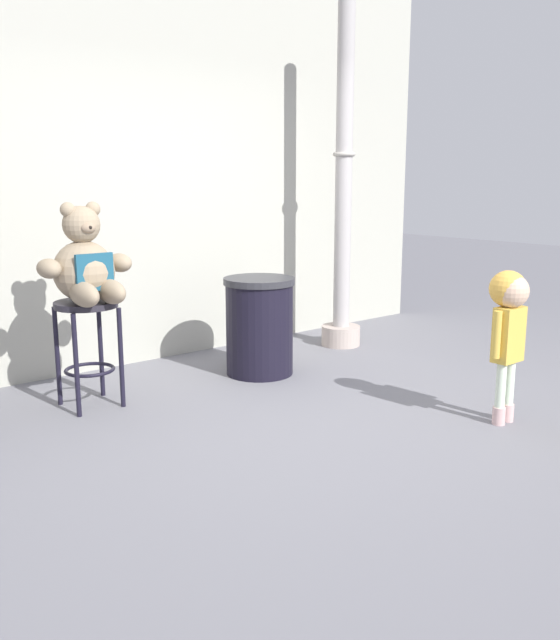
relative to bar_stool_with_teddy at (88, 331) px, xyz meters
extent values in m
plane|color=slate|center=(1.01, -1.30, -0.52)|extent=(24.00, 24.00, 0.00)
cube|color=#AEAEA0|center=(1.01, 0.95, 1.16)|extent=(6.14, 0.30, 3.35)
cylinder|color=#25222B|center=(0.00, 0.00, 0.18)|extent=(0.41, 0.41, 0.04)
cylinder|color=black|center=(-0.15, -0.15, -0.18)|extent=(0.03, 0.03, 0.67)
cylinder|color=black|center=(0.15, -0.15, -0.18)|extent=(0.03, 0.03, 0.67)
cylinder|color=black|center=(-0.15, 0.15, -0.18)|extent=(0.03, 0.03, 0.67)
cylinder|color=black|center=(0.15, 0.15, -0.18)|extent=(0.03, 0.03, 0.67)
torus|color=black|center=(0.00, 0.00, -0.27)|extent=(0.33, 0.33, 0.02)
sphere|color=gray|center=(0.00, 0.00, 0.40)|extent=(0.40, 0.40, 0.40)
cube|color=navy|center=(0.00, -0.16, 0.41)|extent=(0.25, 0.03, 0.24)
sphere|color=gray|center=(0.00, 0.00, 0.70)|extent=(0.24, 0.24, 0.24)
ellipsoid|color=gray|center=(0.00, -0.10, 0.68)|extent=(0.10, 0.08, 0.07)
sphere|color=black|center=(0.00, -0.13, 0.68)|extent=(0.03, 0.03, 0.03)
sphere|color=gray|center=(-0.08, 0.00, 0.79)|extent=(0.10, 0.10, 0.10)
sphere|color=gray|center=(0.08, 0.00, 0.79)|extent=(0.10, 0.10, 0.10)
ellipsoid|color=gray|center=(-0.24, -0.03, 0.44)|extent=(0.14, 0.22, 0.12)
ellipsoid|color=gray|center=(0.24, -0.03, 0.44)|extent=(0.14, 0.22, 0.12)
ellipsoid|color=gray|center=(-0.09, -0.19, 0.28)|extent=(0.13, 0.34, 0.16)
ellipsoid|color=gray|center=(0.09, -0.19, 0.28)|extent=(0.13, 0.34, 0.16)
cylinder|color=beige|center=(1.81, -1.95, -0.46)|extent=(0.08, 0.08, 0.11)
cylinder|color=silver|center=(1.81, -1.95, -0.26)|extent=(0.06, 0.06, 0.29)
cylinder|color=beige|center=(1.90, -1.95, -0.46)|extent=(0.08, 0.08, 0.11)
cylinder|color=silver|center=(1.90, -1.95, -0.26)|extent=(0.06, 0.06, 0.29)
cube|color=gold|center=(1.85, -1.95, 0.05)|extent=(0.20, 0.11, 0.34)
cylinder|color=gold|center=(1.73, -1.95, 0.07)|extent=(0.05, 0.05, 0.29)
cylinder|color=gold|center=(1.98, -1.95, 0.07)|extent=(0.05, 0.05, 0.29)
sphere|color=#D8B293|center=(1.85, -1.95, 0.32)|extent=(0.21, 0.21, 0.21)
sphere|color=gold|center=(1.85, -1.93, 0.33)|extent=(0.22, 0.22, 0.22)
cylinder|color=black|center=(1.35, -0.11, -0.16)|extent=(0.52, 0.52, 0.71)
cylinder|color=#2D2D33|center=(1.35, -0.11, 0.22)|extent=(0.55, 0.55, 0.05)
cylinder|color=#B4A399|center=(2.50, 0.15, -0.43)|extent=(0.35, 0.35, 0.18)
cylinder|color=#ACA7A5|center=(2.50, 0.15, 1.05)|extent=(0.15, 0.15, 2.78)
torus|color=#ADA89E|center=(2.50, 0.15, 1.19)|extent=(0.20, 0.20, 0.04)
camera|label=1|loc=(-1.80, -4.19, 0.98)|focal=38.21mm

